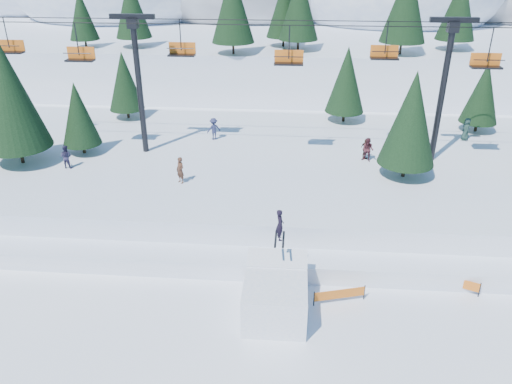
# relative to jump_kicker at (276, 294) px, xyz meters

# --- Properties ---
(ground) EXTENTS (160.00, 160.00, 0.00)m
(ground) POSITION_rel_jump_kicker_xyz_m (-1.96, -2.53, -1.18)
(ground) COLOR white
(ground) RESTS_ON ground
(mid_shelf) EXTENTS (70.00, 22.00, 2.50)m
(mid_shelf) POSITION_rel_jump_kicker_xyz_m (-1.96, 15.47, 0.07)
(mid_shelf) COLOR white
(mid_shelf) RESTS_ON ground
(berm) EXTENTS (70.00, 6.00, 1.10)m
(berm) POSITION_rel_jump_kicker_xyz_m (-1.96, 5.47, -0.63)
(berm) COLOR white
(berm) RESTS_ON ground
(jump_kicker) EXTENTS (3.15, 4.37, 5.24)m
(jump_kicker) POSITION_rel_jump_kicker_xyz_m (0.00, 0.00, 0.00)
(jump_kicker) COLOR white
(jump_kicker) RESTS_ON ground
(chairlift) EXTENTS (46.00, 3.21, 10.28)m
(chairlift) POSITION_rel_jump_kicker_xyz_m (-1.07, 15.52, 8.14)
(chairlift) COLOR black
(chairlift) RESTS_ON mid_shelf
(conifer_stand) EXTENTS (63.11, 15.97, 9.24)m
(conifer_stand) POSITION_rel_jump_kicker_xyz_m (0.05, 16.04, 5.66)
(conifer_stand) COLOR black
(conifer_stand) RESTS_ON mid_shelf
(distant_skiers) EXTENTS (31.34, 11.02, 1.87)m
(distant_skiers) POSITION_rel_jump_kicker_xyz_m (-0.69, 15.89, 2.21)
(distant_skiers) COLOR #3B261E
(distant_skiers) RESTS_ON mid_shelf
(banner_near) EXTENTS (2.75, 0.84, 0.90)m
(banner_near) POSITION_rel_jump_kicker_xyz_m (3.34, 1.08, -0.64)
(banner_near) COLOR black
(banner_near) RESTS_ON ground
(banner_far) EXTENTS (2.65, 1.12, 0.90)m
(banner_far) POSITION_rel_jump_kicker_xyz_m (9.60, 2.70, -0.64)
(banner_far) COLOR black
(banner_far) RESTS_ON ground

